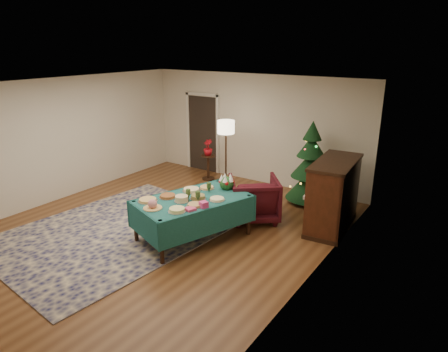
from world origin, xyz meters
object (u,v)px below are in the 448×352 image
Objects in this scene: buffet_table at (193,206)px; side_table at (208,168)px; gift_box at (204,205)px; potted_plant at (208,151)px; floor_lamp at (226,131)px; armchair at (254,197)px; christmas_tree at (310,166)px; piano at (333,195)px.

buffet_table reaches higher than side_table.
potted_plant is at bearing 125.22° from gift_box.
potted_plant is (-1.73, 2.82, 0.14)m from buffet_table.
floor_lamp reaches higher than side_table.
gift_box is 3.13m from floor_lamp.
armchair is 1.62m from christmas_tree.
potted_plant is at bearing 158.10° from floor_lamp.
piano is (0.87, -0.97, -0.17)m from christmas_tree.
buffet_table is at bearing -58.44° from potted_plant.
potted_plant is at bearing 165.21° from piano.
gift_box is 3.72m from potted_plant.
armchair is at bearing -159.95° from piano.
potted_plant is at bearing 121.56° from buffet_table.
christmas_tree reaches higher than gift_box.
gift_box reaches higher than side_table.
buffet_table is at bearing -110.29° from christmas_tree.
potted_plant is at bearing 75.96° from side_table.
potted_plant is 0.26× the size of piano.
armchair is 0.52× the size of christmas_tree.
christmas_tree is (2.78, 0.00, 0.06)m from potted_plant.
christmas_tree reaches higher than floor_lamp.
armchair is at bearing -33.70° from potted_plant.
piano is (2.89, -0.66, -0.77)m from floor_lamp.
buffet_table is 5.54× the size of potted_plant.
potted_plant is (-2.15, 3.04, -0.06)m from gift_box.
floor_lamp is 0.91× the size of christmas_tree.
christmas_tree is at bearing 0.08° from potted_plant.
side_table is (-2.23, 1.48, -0.17)m from armchair.
armchair is 2.68m from side_table.
floor_lamp is 3.07m from piano.
side_table is (-1.73, 2.82, -0.31)m from buffet_table.
side_table is (-0.76, 0.30, -1.11)m from floor_lamp.
floor_lamp is 2.58× the size of side_table.
side_table is 0.45m from potted_plant.
gift_box is 0.13× the size of armchair.
gift_box is (0.42, -0.22, 0.21)m from buffet_table.
buffet_table is 3.49× the size of side_table.
armchair is at bearing 69.72° from buffet_table.
potted_plant is (0.00, 0.00, 0.45)m from side_table.
buffet_table is 1.23× the size of christmas_tree.
floor_lamp is (-1.47, 1.18, 0.94)m from armchair.
buffet_table is at bearing -58.44° from side_table.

